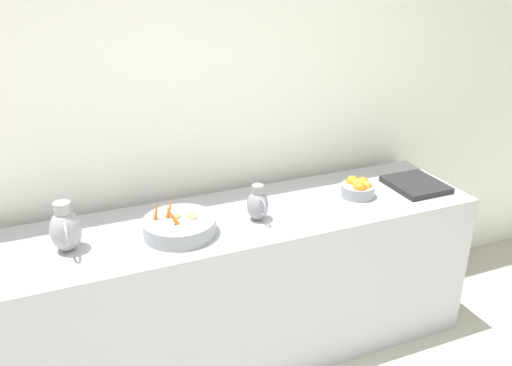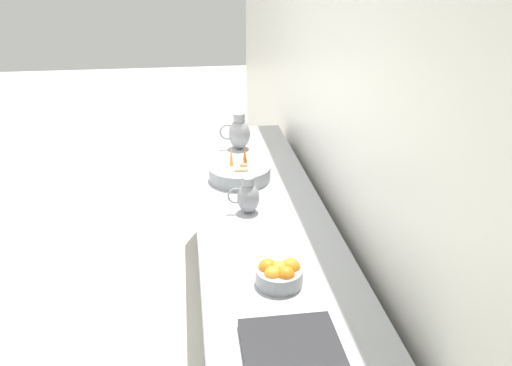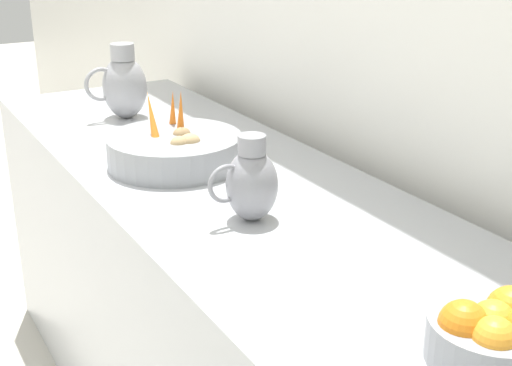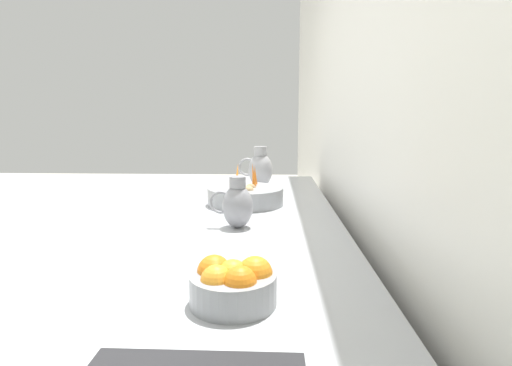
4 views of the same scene
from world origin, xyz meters
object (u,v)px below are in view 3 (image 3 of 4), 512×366
object	(u,v)px
metal_pitcher_short	(251,182)
orange_bowl	(493,334)
metal_pitcher_tall	(124,85)
vegetable_colander	(175,150)

from	to	relation	value
metal_pitcher_short	orange_bowl	bearing A→B (deg)	94.31
metal_pitcher_tall	metal_pitcher_short	bearing A→B (deg)	86.68
vegetable_colander	orange_bowl	bearing A→B (deg)	92.45
vegetable_colander	orange_bowl	distance (m)	1.09
vegetable_colander	metal_pitcher_tall	distance (m)	0.54
metal_pitcher_tall	orange_bowl	bearing A→B (deg)	89.78
metal_pitcher_tall	metal_pitcher_short	distance (m)	0.97
vegetable_colander	metal_pitcher_tall	xyz separation A→B (m)	(-0.05, -0.54, 0.07)
orange_bowl	metal_pitcher_tall	bearing A→B (deg)	-90.22
orange_bowl	metal_pitcher_short	xyz separation A→B (m)	(0.05, -0.66, 0.04)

